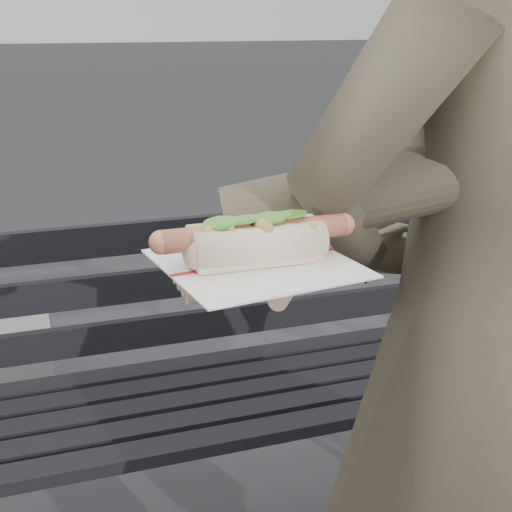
{
  "coord_description": "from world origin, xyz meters",
  "views": [
    {
      "loc": [
        -0.32,
        -0.73,
        1.35
      ],
      "look_at": [
        -0.09,
        -0.06,
        1.11
      ],
      "focal_mm": 50.0,
      "sensor_mm": 36.0,
      "label": 1
    }
  ],
  "objects": [
    {
      "name": "person",
      "position": [
        0.28,
        0.04,
        0.89
      ],
      "size": [
        0.71,
        0.52,
        1.78
      ],
      "primitive_type": "imported",
      "rotation": [
        0.0,
        0.0,
        3.3
      ],
      "color": "#443F2D",
      "rests_on": "ground"
    },
    {
      "name": "park_bench",
      "position": [
        0.04,
        0.84,
        0.52
      ],
      "size": [
        1.5,
        0.44,
        0.88
      ],
      "color": "black",
      "rests_on": "ground"
    },
    {
      "name": "held_hotdog",
      "position": [
        0.09,
        0.01,
        1.15
      ],
      "size": [
        0.62,
        0.31,
        0.2
      ],
      "color": "#443F2D"
    }
  ]
}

